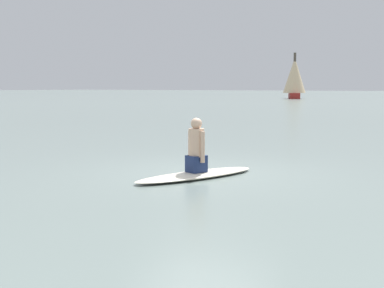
% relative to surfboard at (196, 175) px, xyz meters
% --- Properties ---
extents(ground_plane, '(400.00, 400.00, 0.00)m').
position_rel_surfboard_xyz_m(ground_plane, '(-0.17, 0.58, -0.05)').
color(ground_plane, slate).
extents(surfboard, '(1.47, 2.77, 0.10)m').
position_rel_surfboard_xyz_m(surfboard, '(0.00, 0.00, 0.00)').
color(surfboard, silver).
rests_on(surfboard, ground).
extents(person_paddler, '(0.44, 0.40, 1.00)m').
position_rel_surfboard_xyz_m(person_paddler, '(-0.00, 0.00, 0.50)').
color(person_paddler, navy).
rests_on(person_paddler, surfboard).
extents(sailboat_far_left, '(4.13, 4.56, 6.28)m').
position_rel_surfboard_xyz_m(sailboat_far_left, '(-22.47, 60.79, 2.91)').
color(sailboat_far_left, maroon).
rests_on(sailboat_far_left, ground).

